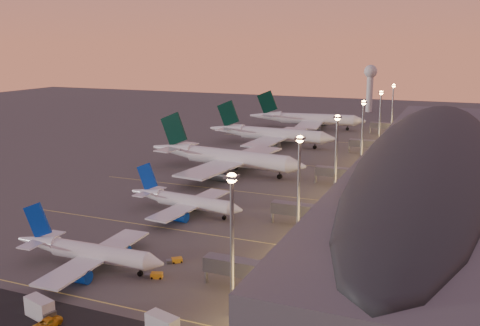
# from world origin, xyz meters

# --- Properties ---
(ground) EXTENTS (700.00, 700.00, 0.00)m
(ground) POSITION_xyz_m (0.00, 0.00, 0.00)
(ground) COLOR #464340
(airliner_narrow_south) EXTENTS (36.81, 32.81, 13.17)m
(airliner_narrow_south) POSITION_xyz_m (-0.73, -32.88, 3.41)
(airliner_narrow_south) COLOR silver
(airliner_narrow_south) RESTS_ON ground
(airliner_narrow_north) EXTENTS (37.22, 33.40, 13.29)m
(airliner_narrow_north) POSITION_xyz_m (0.36, 8.32, 3.43)
(airliner_narrow_north) COLOR silver
(airliner_narrow_north) RESTS_ON ground
(airliner_wide_near) EXTENTS (65.90, 60.46, 21.08)m
(airliner_wide_near) POSITION_xyz_m (-9.80, 58.19, 5.43)
(airliner_wide_near) COLOR silver
(airliner_wide_near) RESTS_ON ground
(airliner_wide_mid) EXTENTS (63.34, 57.68, 20.28)m
(airliner_wide_mid) POSITION_xyz_m (-11.77, 114.84, 5.22)
(airliner_wide_mid) COLOR silver
(airliner_wide_mid) RESTS_ON ground
(airliner_wide_far) EXTENTS (65.54, 60.13, 20.97)m
(airliner_wide_far) POSITION_xyz_m (-9.55, 169.91, 5.40)
(airliner_wide_far) COLOR silver
(airliner_wide_far) RESTS_ON ground
(terminal_building) EXTENTS (56.35, 255.00, 17.46)m
(terminal_building) POSITION_xyz_m (61.84, 72.47, 8.78)
(terminal_building) COLOR #515156
(terminal_building) RESTS_ON ground
(light_masts) EXTENTS (2.20, 217.20, 25.90)m
(light_masts) POSITION_xyz_m (36.00, 65.00, 17.55)
(light_masts) COLOR slate
(light_masts) RESTS_ON ground
(radar_tower) EXTENTS (9.00, 9.00, 32.50)m
(radar_tower) POSITION_xyz_m (10.00, 260.00, 21.87)
(radar_tower) COLOR silver
(radar_tower) RESTS_ON ground
(service_lane) EXTENTS (260.00, 16.00, 0.01)m
(service_lane) POSITION_xyz_m (0.00, -56.00, 0.01)
(service_lane) COLOR black
(service_lane) RESTS_ON ground
(lane_markings) EXTENTS (90.00, 180.36, 0.00)m
(lane_markings) POSITION_xyz_m (0.00, 40.00, 0.01)
(lane_markings) COLOR #D8C659
(lane_markings) RESTS_ON ground
(baggage_tug_a) EXTENTS (3.91, 2.56, 1.09)m
(baggage_tug_a) POSITION_xyz_m (15.21, -32.11, 0.50)
(baggage_tug_a) COLOR orange
(baggage_tug_a) RESTS_ON ground
(baggage_tug_b) EXTENTS (3.52, 3.24, 1.03)m
(baggage_tug_b) POSITION_xyz_m (15.22, -23.65, 0.47)
(baggage_tug_b) COLOR orange
(baggage_tug_b) RESTS_ON ground
(catering_truck_a) EXTENTS (6.73, 3.99, 3.55)m
(catering_truck_a) POSITION_xyz_m (5.60, -53.85, 1.66)
(catering_truck_a) COLOR silver
(catering_truck_a) RESTS_ON ground
(catering_truck_b) EXTENTS (6.71, 3.96, 3.54)m
(catering_truck_b) POSITION_xyz_m (28.41, -50.63, 1.66)
(catering_truck_b) COLOR silver
(catering_truck_b) RESTS_ON ground
(service_van_d) EXTENTS (3.18, 6.02, 1.61)m
(service_van_d) POSITION_xyz_m (8.89, -56.43, 0.81)
(service_van_d) COLOR orange
(service_van_d) RESTS_ON ground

